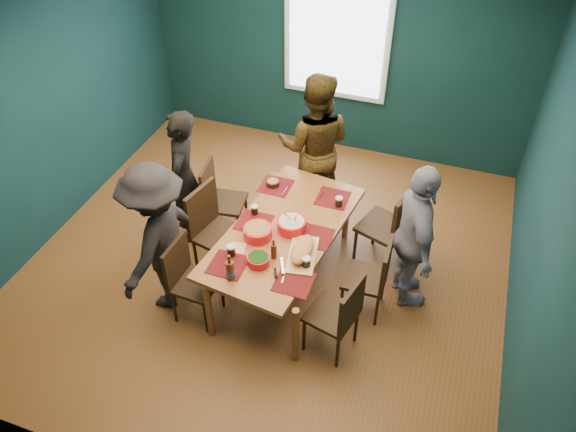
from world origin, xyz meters
name	(u,v)px	position (x,y,z in m)	size (l,w,h in m)	color
room	(275,144)	(0.00, 0.27, 1.37)	(5.01, 5.01, 2.71)	brown
dining_table	(284,235)	(0.26, -0.21, 0.66)	(1.21, 2.04, 0.73)	#9D5D2F
chair_left_far	(217,195)	(-0.70, 0.29, 0.54)	(0.47, 0.47, 0.92)	black
chair_left_mid	(212,225)	(-0.51, -0.24, 0.59)	(0.55, 0.55, 1.02)	black
chair_left_near	(187,275)	(-0.47, -0.90, 0.52)	(0.42, 0.42, 0.89)	black
chair_right_far	(393,223)	(1.23, 0.39, 0.60)	(0.59, 0.59, 1.04)	black
chair_right_mid	(374,274)	(1.20, -0.29, 0.52)	(0.41, 0.41, 0.89)	black
chair_right_near	(341,312)	(1.02, -0.86, 0.53)	(0.50, 0.50, 0.91)	black
person_far_left	(183,178)	(-1.01, 0.15, 0.79)	(0.58, 0.38, 1.58)	black
person_back	(315,146)	(0.17, 1.07, 0.88)	(0.86, 0.67, 1.76)	black
person_right	(414,239)	(1.49, 0.00, 0.80)	(0.94, 0.39, 1.60)	white
person_near_left	(159,239)	(-0.77, -0.82, 0.82)	(1.05, 0.61, 1.63)	black
bowl_salad	(258,232)	(0.06, -0.39, 0.79)	(0.28, 0.28, 0.12)	red
bowl_dumpling	(292,225)	(0.33, -0.19, 0.79)	(0.28, 0.28, 0.26)	red
bowl_herbs	(258,260)	(0.20, -0.72, 0.78)	(0.21, 0.21, 0.09)	red
cutting_board	(302,251)	(0.54, -0.50, 0.79)	(0.35, 0.64, 0.14)	#D2B771
small_bowl	(273,183)	(-0.09, 0.42, 0.76)	(0.14, 0.14, 0.06)	black
beer_bottle_a	(230,271)	(0.03, -0.98, 0.83)	(0.08, 0.08, 0.28)	#481E0C
beer_bottle_b	(274,250)	(0.30, -0.60, 0.82)	(0.06, 0.06, 0.22)	#481E0C
cola_glass_a	(231,250)	(-0.08, -0.70, 0.79)	(0.08, 0.08, 0.11)	black
cola_glass_b	(306,262)	(0.62, -0.62, 0.79)	(0.08, 0.08, 0.11)	black
cola_glass_c	(339,201)	(0.66, 0.32, 0.79)	(0.08, 0.08, 0.11)	black
cola_glass_d	(255,209)	(-0.10, -0.08, 0.79)	(0.07, 0.07, 0.10)	black
napkin_a	(319,237)	(0.61, -0.21, 0.73)	(0.15, 0.15, 0.00)	#FF8E6B
napkin_b	(238,248)	(-0.07, -0.60, 0.73)	(0.15, 0.15, 0.00)	#FF8E6B
napkin_c	(292,287)	(0.57, -0.89, 0.73)	(0.16, 0.16, 0.00)	#FF8E6B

